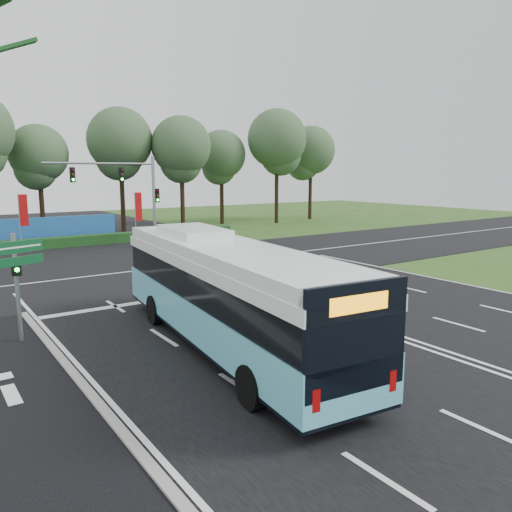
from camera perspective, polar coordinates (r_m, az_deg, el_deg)
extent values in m
plane|color=#2B501A|center=(21.49, 5.83, -6.11)|extent=(120.00, 120.00, 0.00)
cube|color=black|center=(21.48, 5.83, -6.06)|extent=(20.00, 120.00, 0.04)
cube|color=black|center=(31.33, -8.57, -1.14)|extent=(120.00, 14.00, 0.05)
cube|color=gray|center=(14.33, -18.60, -14.55)|extent=(0.25, 18.00, 0.12)
cube|color=#5DBDD7|center=(16.52, -3.46, -6.67)|extent=(4.17, 13.41, 1.21)
cube|color=black|center=(16.68, -3.44, -8.48)|extent=(4.14, 13.34, 0.33)
cube|color=black|center=(16.25, -3.50, -2.95)|extent=(4.04, 13.20, 1.04)
cube|color=white|center=(16.12, -3.52, -0.66)|extent=(4.17, 13.41, 0.38)
cube|color=white|center=(16.06, -3.53, 0.69)|extent=(4.06, 12.88, 0.38)
cube|color=white|center=(18.52, -7.14, 2.85)|extent=(2.11, 3.47, 0.27)
cube|color=black|center=(10.88, 11.41, -9.20)|extent=(2.66, 0.41, 2.42)
cube|color=orange|center=(10.63, 11.68, -5.32)|extent=(1.54, 0.23, 0.38)
cylinder|color=black|center=(19.62, -11.55, -6.06)|extent=(0.43, 1.17, 1.14)
cylinder|color=black|center=(20.48, -4.59, -5.23)|extent=(0.43, 1.17, 1.14)
cylinder|color=black|center=(12.67, -0.64, -14.77)|extent=(0.43, 1.17, 1.14)
cylinder|color=black|center=(13.97, 9.02, -12.50)|extent=(0.43, 1.17, 1.14)
cylinder|color=gray|center=(18.74, -25.62, -3.40)|extent=(0.15, 0.15, 3.78)
cube|color=black|center=(18.43, -25.69, -1.38)|extent=(0.34, 0.26, 0.43)
sphere|color=#19F233|center=(18.34, -25.64, -1.43)|extent=(0.15, 0.15, 0.15)
cube|color=#0C4420|center=(15.31, -25.97, 0.87)|extent=(1.62, 0.62, 0.34)
cube|color=#0C4420|center=(15.37, -25.87, -0.59)|extent=(1.62, 0.62, 0.25)
cube|color=white|center=(15.28, -25.95, 0.85)|extent=(1.50, 0.54, 0.05)
cylinder|color=gray|center=(40.08, -25.38, 3.44)|extent=(0.07, 0.07, 4.30)
cube|color=#A70E0E|center=(40.02, -25.02, 4.77)|extent=(0.57, 0.12, 2.29)
cylinder|color=gray|center=(41.34, -13.61, 4.24)|extent=(0.07, 0.07, 4.27)
cube|color=#A70E0E|center=(41.41, -13.27, 5.51)|extent=(0.57, 0.09, 2.28)
cylinder|color=gray|center=(39.43, -11.57, 6.05)|extent=(0.24, 0.24, 7.00)
cylinder|color=gray|center=(37.97, -17.36, 10.07)|extent=(8.00, 0.16, 0.16)
cube|color=black|center=(38.45, -15.14, 8.96)|extent=(0.32, 0.28, 1.05)
cube|color=black|center=(37.41, -20.25, 8.70)|extent=(0.32, 0.28, 1.05)
cube|color=black|center=(39.50, -11.26, 6.80)|extent=(0.32, 0.28, 1.05)
cube|color=#153B15|center=(42.73, -16.02, 1.96)|extent=(22.00, 1.20, 0.80)
cube|color=#1D58A2|center=(43.98, -22.06, 2.75)|extent=(10.00, 0.30, 2.20)
cylinder|color=black|center=(49.45, -23.33, 6.17)|extent=(0.44, 0.44, 7.05)
sphere|color=#355130|center=(49.42, -23.63, 10.68)|extent=(5.19, 5.19, 5.19)
cylinder|color=black|center=(50.20, -15.06, 7.41)|extent=(0.44, 0.44, 8.36)
sphere|color=#355130|center=(50.27, -15.29, 12.68)|extent=(6.16, 6.16, 6.16)
cylinder|color=black|center=(49.98, -8.43, 7.35)|extent=(0.44, 0.44, 7.87)
sphere|color=#355130|center=(50.01, -8.55, 12.33)|extent=(5.80, 5.80, 5.80)
cylinder|color=black|center=(56.54, -3.94, 7.40)|extent=(0.44, 0.44, 7.32)
sphere|color=#355130|center=(56.54, -3.99, 11.50)|extent=(5.39, 5.39, 5.39)
cylinder|color=black|center=(57.50, 2.38, 8.29)|extent=(0.44, 0.44, 9.01)
sphere|color=#355130|center=(57.60, 2.41, 13.25)|extent=(6.64, 6.64, 6.64)
cylinder|color=black|center=(62.61, 6.22, 7.88)|extent=(0.44, 0.44, 8.00)
sphere|color=#355130|center=(62.64, 6.30, 11.93)|extent=(5.89, 5.89, 5.89)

